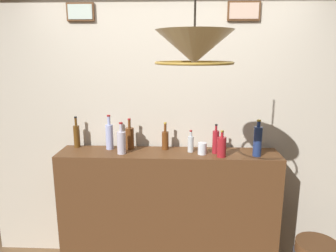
{
  "coord_description": "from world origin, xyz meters",
  "views": [
    {
      "loc": [
        0.12,
        -1.83,
        1.99
      ],
      "look_at": [
        0.0,
        0.79,
        1.39
      ],
      "focal_mm": 33.98,
      "sensor_mm": 36.0,
      "label": 1
    }
  ],
  "objects_px": {
    "liquor_bottle_brandy": "(191,143)",
    "liquor_bottle_tequila": "(109,136)",
    "liquor_bottle_scotch": "(258,141)",
    "liquor_bottle_rum": "(130,138)",
    "pendant_lamp": "(194,48)",
    "liquor_bottle_sherry": "(222,147)",
    "glass_tumbler_rocks": "(202,148)",
    "liquor_bottle_mezcal": "(216,142)",
    "liquor_bottle_port": "(121,142)",
    "liquor_bottle_whiskey": "(77,136)",
    "liquor_bottle_amaro": "(165,140)"
  },
  "relations": [
    {
      "from": "liquor_bottle_rum",
      "to": "liquor_bottle_sherry",
      "type": "xyz_separation_m",
      "value": [
        0.81,
        -0.2,
        -0.01
      ]
    },
    {
      "from": "liquor_bottle_scotch",
      "to": "liquor_bottle_mezcal",
      "type": "bearing_deg",
      "value": 170.26
    },
    {
      "from": "liquor_bottle_tequila",
      "to": "liquor_bottle_mezcal",
      "type": "bearing_deg",
      "value": -4.78
    },
    {
      "from": "liquor_bottle_tequila",
      "to": "liquor_bottle_sherry",
      "type": "xyz_separation_m",
      "value": [
        0.99,
        -0.18,
        -0.03
      ]
    },
    {
      "from": "pendant_lamp",
      "to": "liquor_bottle_scotch",
      "type": "bearing_deg",
      "value": 54.04
    },
    {
      "from": "liquor_bottle_brandy",
      "to": "pendant_lamp",
      "type": "xyz_separation_m",
      "value": [
        -0.01,
        -0.88,
        0.8
      ]
    },
    {
      "from": "liquor_bottle_amaro",
      "to": "liquor_bottle_port",
      "type": "xyz_separation_m",
      "value": [
        -0.37,
        -0.14,
        0.01
      ]
    },
    {
      "from": "liquor_bottle_sherry",
      "to": "glass_tumbler_rocks",
      "type": "height_order",
      "value": "liquor_bottle_sherry"
    },
    {
      "from": "glass_tumbler_rocks",
      "to": "liquor_bottle_mezcal",
      "type": "bearing_deg",
      "value": 15.8
    },
    {
      "from": "liquor_bottle_scotch",
      "to": "liquor_bottle_port",
      "type": "bearing_deg",
      "value": 179.48
    },
    {
      "from": "liquor_bottle_scotch",
      "to": "liquor_bottle_sherry",
      "type": "bearing_deg",
      "value": -173.01
    },
    {
      "from": "pendant_lamp",
      "to": "glass_tumbler_rocks",
      "type": "bearing_deg",
      "value": 82.2
    },
    {
      "from": "liquor_bottle_whiskey",
      "to": "glass_tumbler_rocks",
      "type": "distance_m",
      "value": 1.16
    },
    {
      "from": "liquor_bottle_scotch",
      "to": "liquor_bottle_whiskey",
      "type": "height_order",
      "value": "liquor_bottle_scotch"
    },
    {
      "from": "liquor_bottle_rum",
      "to": "liquor_bottle_amaro",
      "type": "height_order",
      "value": "liquor_bottle_rum"
    },
    {
      "from": "liquor_bottle_rum",
      "to": "liquor_bottle_mezcal",
      "type": "height_order",
      "value": "liquor_bottle_rum"
    },
    {
      "from": "pendant_lamp",
      "to": "liquor_bottle_brandy",
      "type": "bearing_deg",
      "value": 89.11
    },
    {
      "from": "liquor_bottle_tequila",
      "to": "glass_tumbler_rocks",
      "type": "height_order",
      "value": "liquor_bottle_tequila"
    },
    {
      "from": "liquor_bottle_rum",
      "to": "glass_tumbler_rocks",
      "type": "height_order",
      "value": "liquor_bottle_rum"
    },
    {
      "from": "liquor_bottle_brandy",
      "to": "liquor_bottle_port",
      "type": "xyz_separation_m",
      "value": [
        -0.6,
        -0.08,
        0.03
      ]
    },
    {
      "from": "liquor_bottle_sherry",
      "to": "liquor_bottle_port",
      "type": "relative_size",
      "value": 0.82
    },
    {
      "from": "liquor_bottle_sherry",
      "to": "liquor_bottle_rum",
      "type": "bearing_deg",
      "value": 166.3
    },
    {
      "from": "liquor_bottle_tequila",
      "to": "liquor_bottle_mezcal",
      "type": "distance_m",
      "value": 0.95
    },
    {
      "from": "liquor_bottle_tequila",
      "to": "liquor_bottle_mezcal",
      "type": "xyz_separation_m",
      "value": [
        0.95,
        -0.08,
        -0.02
      ]
    },
    {
      "from": "liquor_bottle_port",
      "to": "glass_tumbler_rocks",
      "type": "relative_size",
      "value": 2.74
    },
    {
      "from": "liquor_bottle_mezcal",
      "to": "pendant_lamp",
      "type": "xyz_separation_m",
      "value": [
        -0.23,
        -0.85,
        0.78
      ]
    },
    {
      "from": "liquor_bottle_brandy",
      "to": "liquor_bottle_mezcal",
      "type": "height_order",
      "value": "liquor_bottle_mezcal"
    },
    {
      "from": "liquor_bottle_scotch",
      "to": "liquor_bottle_port",
      "type": "distance_m",
      "value": 1.16
    },
    {
      "from": "liquor_bottle_sherry",
      "to": "glass_tumbler_rocks",
      "type": "bearing_deg",
      "value": 158.09
    },
    {
      "from": "liquor_bottle_tequila",
      "to": "liquor_bottle_port",
      "type": "xyz_separation_m",
      "value": [
        0.13,
        -0.13,
        -0.02
      ]
    },
    {
      "from": "liquor_bottle_brandy",
      "to": "pendant_lamp",
      "type": "distance_m",
      "value": 1.19
    },
    {
      "from": "liquor_bottle_mezcal",
      "to": "liquor_bottle_tequila",
      "type": "bearing_deg",
      "value": 175.22
    },
    {
      "from": "glass_tumbler_rocks",
      "to": "pendant_lamp",
      "type": "height_order",
      "value": "pendant_lamp"
    },
    {
      "from": "liquor_bottle_brandy",
      "to": "liquor_bottle_tequila",
      "type": "xyz_separation_m",
      "value": [
        -0.73,
        0.05,
        0.05
      ]
    },
    {
      "from": "liquor_bottle_whiskey",
      "to": "liquor_bottle_mezcal",
      "type": "distance_m",
      "value": 1.27
    },
    {
      "from": "liquor_bottle_amaro",
      "to": "liquor_bottle_port",
      "type": "bearing_deg",
      "value": -158.93
    },
    {
      "from": "glass_tumbler_rocks",
      "to": "liquor_bottle_amaro",
      "type": "bearing_deg",
      "value": 158.65
    },
    {
      "from": "liquor_bottle_rum",
      "to": "liquor_bottle_port",
      "type": "height_order",
      "value": "liquor_bottle_rum"
    },
    {
      "from": "liquor_bottle_rum",
      "to": "liquor_bottle_sherry",
      "type": "bearing_deg",
      "value": -13.7
    },
    {
      "from": "glass_tumbler_rocks",
      "to": "pendant_lamp",
      "type": "relative_size",
      "value": 0.18
    },
    {
      "from": "liquor_bottle_tequila",
      "to": "liquor_bottle_sherry",
      "type": "bearing_deg",
      "value": -10.08
    },
    {
      "from": "liquor_bottle_brandy",
      "to": "glass_tumbler_rocks",
      "type": "bearing_deg",
      "value": -32.06
    },
    {
      "from": "liquor_bottle_scotch",
      "to": "liquor_bottle_rum",
      "type": "bearing_deg",
      "value": 171.82
    },
    {
      "from": "liquor_bottle_rum",
      "to": "pendant_lamp",
      "type": "distance_m",
      "value": 1.34
    },
    {
      "from": "liquor_bottle_brandy",
      "to": "liquor_bottle_amaro",
      "type": "relative_size",
      "value": 0.79
    },
    {
      "from": "liquor_bottle_brandy",
      "to": "liquor_bottle_tequila",
      "type": "height_order",
      "value": "liquor_bottle_tequila"
    },
    {
      "from": "liquor_bottle_scotch",
      "to": "pendant_lamp",
      "type": "bearing_deg",
      "value": -125.96
    },
    {
      "from": "liquor_bottle_brandy",
      "to": "liquor_bottle_amaro",
      "type": "distance_m",
      "value": 0.24
    },
    {
      "from": "liquor_bottle_tequila",
      "to": "liquor_bottle_scotch",
      "type": "xyz_separation_m",
      "value": [
        1.29,
        -0.14,
        0.01
      ]
    },
    {
      "from": "liquor_bottle_scotch",
      "to": "liquor_bottle_mezcal",
      "type": "relative_size",
      "value": 1.21
    }
  ]
}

